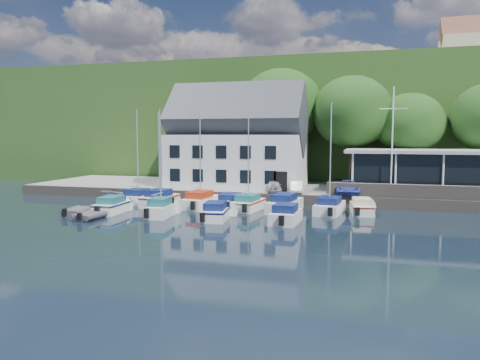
{
  "coord_description": "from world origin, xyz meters",
  "views": [
    {
      "loc": [
        7.1,
        -31.57,
        6.56
      ],
      "look_at": [
        -4.56,
        9.0,
        2.42
      ],
      "focal_mm": 35.0,
      "sensor_mm": 36.0,
      "label": 1
    }
  ],
  "objects_px": {
    "boat_r1_6": "(330,161)",
    "flagpole": "(392,142)",
    "boat_r1_3": "(231,201)",
    "boat_r2_3": "(286,213)",
    "car_dgrey": "(339,186)",
    "boat_r1_2": "(200,156)",
    "club_pavilion": "(416,171)",
    "boat_r2_0": "(113,204)",
    "boat_r1_4": "(248,160)",
    "boat_r1_7": "(362,206)",
    "dinghy_0": "(77,210)",
    "boat_r1_0": "(138,157)",
    "boat_r1_1": "(159,154)",
    "car_blue": "(348,187)",
    "boat_r1_5": "(285,202)",
    "dinghy_1": "(90,214)",
    "car_white": "(297,187)",
    "boat_r2_1": "(160,158)",
    "boat_r2_2": "(216,210)",
    "car_silver": "(274,186)",
    "harbor_building": "(237,146)"
  },
  "relations": [
    {
      "from": "boat_r1_1",
      "to": "car_white",
      "type": "bearing_deg",
      "value": 31.37
    },
    {
      "from": "car_blue",
      "to": "boat_r1_2",
      "type": "xyz_separation_m",
      "value": [
        -12.65,
        -5.21,
        2.94
      ]
    },
    {
      "from": "flagpole",
      "to": "boat_r1_1",
      "type": "height_order",
      "value": "flagpole"
    },
    {
      "from": "boat_r2_1",
      "to": "boat_r2_3",
      "type": "bearing_deg",
      "value": -7.24
    },
    {
      "from": "harbor_building",
      "to": "boat_r1_3",
      "type": "xyz_separation_m",
      "value": [
        2.02,
        -8.99,
        -4.66
      ]
    },
    {
      "from": "car_silver",
      "to": "boat_r1_7",
      "type": "xyz_separation_m",
      "value": [
        8.42,
        -4.69,
        -0.9
      ]
    },
    {
      "from": "club_pavilion",
      "to": "car_silver",
      "type": "xyz_separation_m",
      "value": [
        -13.2,
        -3.42,
        -1.48
      ]
    },
    {
      "from": "car_blue",
      "to": "boat_r1_0",
      "type": "height_order",
      "value": "boat_r1_0"
    },
    {
      "from": "club_pavilion",
      "to": "boat_r1_7",
      "type": "relative_size",
      "value": 2.53
    },
    {
      "from": "club_pavilion",
      "to": "boat_r2_0",
      "type": "distance_m",
      "value": 28.29
    },
    {
      "from": "club_pavilion",
      "to": "car_blue",
      "type": "bearing_deg",
      "value": -150.92
    },
    {
      "from": "boat_r1_5",
      "to": "dinghy_0",
      "type": "bearing_deg",
      "value": -150.54
    },
    {
      "from": "boat_r2_0",
      "to": "dinghy_0",
      "type": "bearing_deg",
      "value": -150.06
    },
    {
      "from": "boat_r1_7",
      "to": "dinghy_0",
      "type": "height_order",
      "value": "boat_r1_7"
    },
    {
      "from": "club_pavilion",
      "to": "boat_r1_4",
      "type": "height_order",
      "value": "boat_r1_4"
    },
    {
      "from": "boat_r1_3",
      "to": "boat_r2_3",
      "type": "height_order",
      "value": "boat_r2_3"
    },
    {
      "from": "boat_r1_4",
      "to": "boat_r1_6",
      "type": "xyz_separation_m",
      "value": [
        6.91,
        0.29,
        -0.04
      ]
    },
    {
      "from": "flagpole",
      "to": "boat_r1_6",
      "type": "distance_m",
      "value": 7.19
    },
    {
      "from": "boat_r1_6",
      "to": "flagpole",
      "type": "bearing_deg",
      "value": 51.38
    },
    {
      "from": "harbor_building",
      "to": "boat_r1_4",
      "type": "bearing_deg",
      "value": -68.33
    },
    {
      "from": "flagpole",
      "to": "boat_r1_0",
      "type": "xyz_separation_m",
      "value": [
        -22.8,
        -4.55,
        -1.45
      ]
    },
    {
      "from": "club_pavilion",
      "to": "boat_r1_6",
      "type": "bearing_deg",
      "value": -130.4
    },
    {
      "from": "boat_r1_7",
      "to": "boat_r2_1",
      "type": "relative_size",
      "value": 0.55
    },
    {
      "from": "boat_r1_7",
      "to": "boat_r2_0",
      "type": "xyz_separation_m",
      "value": [
        -20.07,
        -5.2,
        0.04
      ]
    },
    {
      "from": "car_blue",
      "to": "boat_r1_5",
      "type": "bearing_deg",
      "value": -137.13
    },
    {
      "from": "car_blue",
      "to": "boat_r1_3",
      "type": "relative_size",
      "value": 0.65
    },
    {
      "from": "boat_r1_0",
      "to": "boat_r1_3",
      "type": "height_order",
      "value": "boat_r1_0"
    },
    {
      "from": "club_pavilion",
      "to": "car_blue",
      "type": "relative_size",
      "value": 3.23
    },
    {
      "from": "boat_r1_7",
      "to": "boat_r2_2",
      "type": "bearing_deg",
      "value": -159.53
    },
    {
      "from": "flagpole",
      "to": "boat_r1_3",
      "type": "relative_size",
      "value": 1.54
    },
    {
      "from": "harbor_building",
      "to": "boat_r1_3",
      "type": "bearing_deg",
      "value": -77.35
    },
    {
      "from": "car_dgrey",
      "to": "boat_r2_2",
      "type": "relative_size",
      "value": 0.68
    },
    {
      "from": "boat_r2_3",
      "to": "dinghy_0",
      "type": "bearing_deg",
      "value": -174.8
    },
    {
      "from": "boat_r1_1",
      "to": "dinghy_1",
      "type": "distance_m",
      "value": 9.01
    },
    {
      "from": "boat_r1_0",
      "to": "boat_r1_4",
      "type": "height_order",
      "value": "boat_r1_0"
    },
    {
      "from": "flagpole",
      "to": "boat_r2_2",
      "type": "bearing_deg",
      "value": -142.29
    },
    {
      "from": "boat_r2_2",
      "to": "car_silver",
      "type": "bearing_deg",
      "value": 69.36
    },
    {
      "from": "car_white",
      "to": "car_dgrey",
      "type": "xyz_separation_m",
      "value": [
        3.85,
        1.33,
        0.02
      ]
    },
    {
      "from": "flagpole",
      "to": "boat_r2_0",
      "type": "distance_m",
      "value": 25.0
    },
    {
      "from": "dinghy_0",
      "to": "boat_r1_6",
      "type": "bearing_deg",
      "value": 10.15
    },
    {
      "from": "boat_r1_1",
      "to": "boat_r1_0",
      "type": "bearing_deg",
      "value": 172.39
    },
    {
      "from": "club_pavilion",
      "to": "boat_r1_2",
      "type": "bearing_deg",
      "value": -155.36
    },
    {
      "from": "car_dgrey",
      "to": "boat_r1_2",
      "type": "relative_size",
      "value": 0.42
    },
    {
      "from": "boat_r2_1",
      "to": "dinghy_1",
      "type": "relative_size",
      "value": 3.12
    },
    {
      "from": "harbor_building",
      "to": "boat_r1_1",
      "type": "distance_m",
      "value": 10.47
    },
    {
      "from": "dinghy_1",
      "to": "boat_r1_3",
      "type": "bearing_deg",
      "value": 43.22
    },
    {
      "from": "boat_r1_5",
      "to": "dinghy_0",
      "type": "xyz_separation_m",
      "value": [
        -16.08,
        -6.32,
        -0.42
      ]
    },
    {
      "from": "dinghy_0",
      "to": "boat_r1_7",
      "type": "bearing_deg",
      "value": 9.5
    },
    {
      "from": "boat_r1_4",
      "to": "boat_r2_2",
      "type": "bearing_deg",
      "value": -97.29
    },
    {
      "from": "flagpole",
      "to": "boat_r2_1",
      "type": "xyz_separation_m",
      "value": [
        -17.8,
        -10.09,
        -1.19
      ]
    }
  ]
}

